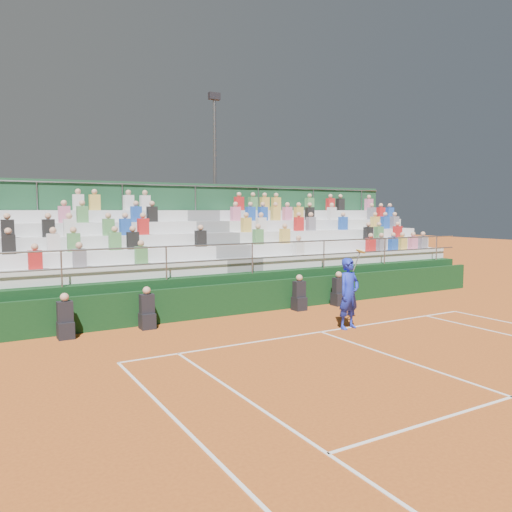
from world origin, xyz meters
TOP-DOWN VIEW (x-y plane):
  - ground at (0.00, 0.00)m, footprint 90.00×90.00m
  - courtside_wall at (0.00, 3.20)m, footprint 20.00×0.15m
  - line_officials at (-1.49, 2.75)m, footprint 9.38×0.40m
  - grandstand at (0.01, 6.44)m, footprint 20.00×5.20m
  - tennis_player at (0.93, -0.05)m, footprint 0.93×0.59m
  - floodlight_mast at (3.02, 12.92)m, footprint 0.60×0.25m

SIDE VIEW (x-z plane):
  - ground at x=0.00m, z-range 0.00..0.00m
  - line_officials at x=-1.49m, z-range -0.12..1.07m
  - courtside_wall at x=0.00m, z-range 0.00..1.00m
  - tennis_player at x=0.93m, z-range -0.12..2.10m
  - grandstand at x=0.01m, z-range -1.12..3.28m
  - floodlight_mast at x=3.02m, z-range 0.69..9.95m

